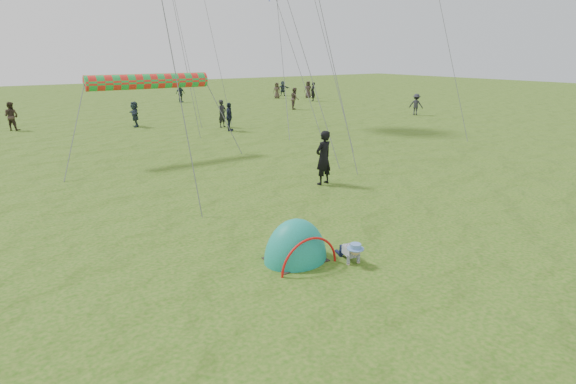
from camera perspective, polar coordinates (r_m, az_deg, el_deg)
ground at (r=10.59m, az=15.23°, el=-8.52°), size 140.00×140.00×0.00m
crawling_toddler at (r=10.22m, az=8.02°, el=-7.41°), size 0.63×0.77×0.52m
popup_tent at (r=10.32m, az=0.96°, el=-8.57°), size 1.53×1.27×1.94m
standing_adult at (r=15.90m, az=4.52°, el=4.36°), size 0.77×0.58×1.93m
crowd_person_0 at (r=44.59m, az=3.17°, el=12.59°), size 0.76×0.77×1.79m
crowd_person_1 at (r=32.04m, az=-31.69°, el=8.20°), size 1.05×1.02×1.71m
crowd_person_2 at (r=27.36m, az=-7.48°, el=9.44°), size 0.93×1.03×1.69m
crowd_person_4 at (r=47.38m, az=-1.42°, el=12.78°), size 0.88×0.93×1.60m
crowd_person_5 at (r=30.27m, az=-18.88°, el=9.33°), size 0.68×1.53×1.60m
crowd_person_6 at (r=28.84m, az=-8.35°, el=9.82°), size 0.73×0.62×1.71m
crowd_person_7 at (r=37.94m, az=0.87°, el=11.79°), size 1.02×1.08×1.77m
crowd_person_11 at (r=50.18m, az=-0.68°, el=13.02°), size 1.52×1.06×1.58m
crowd_person_14 at (r=44.53m, az=-13.51°, el=12.07°), size 1.05×0.67×1.66m
crowd_person_15 at (r=35.65m, az=15.95°, el=10.64°), size 0.99×1.18×1.58m
crowd_person_16 at (r=47.91m, az=2.58°, el=12.88°), size 0.92×1.00×1.71m
rainbow_tube_kite at (r=20.60m, az=-17.25°, el=13.28°), size 5.15×0.64×0.64m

